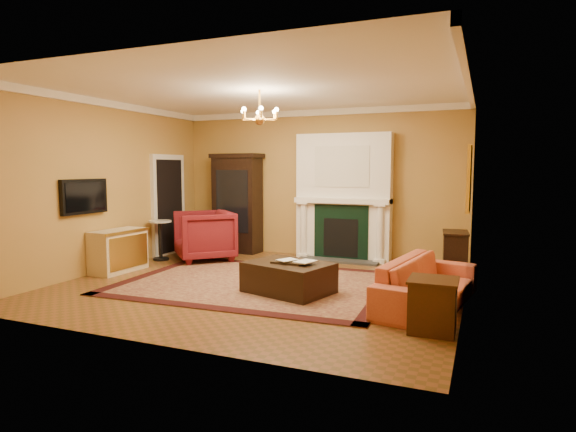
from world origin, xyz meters
The scene contains 26 objects.
floor centered at (0.00, 0.00, -0.01)m, with size 6.00×5.50×0.02m, color brown.
ceiling centered at (0.00, 0.00, 3.01)m, with size 6.00×5.50×0.02m, color white.
wall_back centered at (0.00, 2.76, 1.50)m, with size 6.00×0.02×3.00m, color #B48140.
wall_front centered at (0.00, -2.76, 1.50)m, with size 6.00×0.02×3.00m, color #B48140.
wall_left centered at (-3.01, 0.00, 1.50)m, with size 0.02×5.50×3.00m, color #B48140.
wall_right centered at (3.01, 0.00, 1.50)m, with size 0.02×5.50×3.00m, color #B48140.
fireplace centered at (0.60, 2.57, 1.19)m, with size 1.90×0.70×2.50m.
crown_molding centered at (0.00, 0.96, 2.94)m, with size 6.00×5.50×0.12m.
doorway centered at (-2.95, 1.70, 1.05)m, with size 0.08×1.05×2.10m.
tv_panel centered at (-2.95, -0.60, 1.35)m, with size 0.09×0.95×0.58m.
gilt_mirror centered at (2.97, 1.40, 1.65)m, with size 0.06×0.76×1.05m.
chandelier centered at (0.00, 0.00, 2.61)m, with size 0.63×0.55×0.53m.
oriental_rug centered at (-0.09, 0.03, 0.01)m, with size 4.14×3.10×0.02m, color #430E17.
china_cabinet centered at (-1.75, 2.49, 1.02)m, with size 1.02×0.46×2.03m, color black.
wingback_armchair centered at (-1.88, 1.37, 0.54)m, with size 1.05×0.99×1.08m, color maroon.
pedestal_table centered at (-2.70, 1.06, 0.46)m, with size 0.44×0.44×0.79m.
commode centered at (-2.73, -0.09, 0.37)m, with size 0.47×1.00×0.74m, color beige.
coral_sofa centered at (2.56, -0.25, 0.42)m, with size 2.15×0.63×0.84m, color #C65E3E.
end_table centered at (2.72, -1.25, 0.29)m, with size 0.49×0.49×0.57m, color #381A0F.
console_table centered at (2.78, 1.75, 0.37)m, with size 0.38×0.66×0.73m, color black.
leather_ottoman centered at (0.61, -0.32, 0.23)m, with size 1.17×0.85×0.44m, color black.
ottoman_tray centered at (0.62, -0.32, 0.47)m, with size 0.45×0.35×0.03m, color black.
book_a centered at (0.51, -0.32, 0.62)m, with size 0.20×0.03×0.28m, color gray.
book_b centered at (0.77, -0.34, 0.64)m, with size 0.23×0.02×0.31m, color gray.
topiary_left centered at (-0.04, 2.53, 1.45)m, with size 0.15×0.15×0.40m.
topiary_right centered at (1.13, 2.53, 1.45)m, with size 0.15×0.15×0.40m.
Camera 1 is at (3.21, -6.68, 1.82)m, focal length 30.00 mm.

